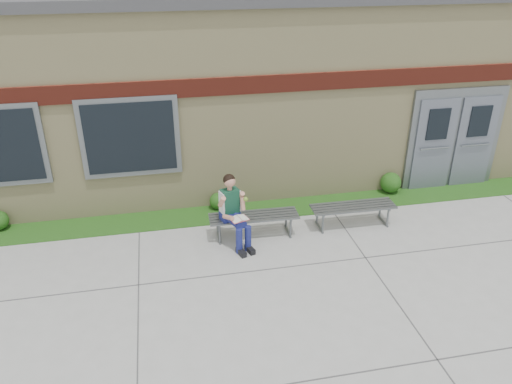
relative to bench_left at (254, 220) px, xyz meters
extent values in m
plane|color=#9E9E99|center=(0.82, -1.66, -0.34)|extent=(80.00, 80.00, 0.00)
cube|color=#214D14|center=(0.82, 0.94, -0.33)|extent=(16.00, 0.80, 0.02)
cube|color=beige|center=(0.82, 4.34, 1.66)|extent=(16.00, 6.00, 4.00)
cube|color=maroon|center=(0.82, 1.31, 2.26)|extent=(16.00, 0.06, 0.35)
cube|color=slate|center=(-2.18, 1.30, 1.36)|extent=(1.90, 0.08, 1.60)
cube|color=black|center=(-2.18, 1.26, 1.36)|extent=(1.70, 0.04, 1.40)
cube|color=slate|center=(4.82, 1.30, 0.81)|extent=(2.20, 0.08, 2.30)
cube|color=slate|center=(4.32, 1.25, 0.71)|extent=(0.92, 0.06, 2.10)
cube|color=slate|center=(5.32, 1.25, 0.71)|extent=(0.92, 0.06, 2.10)
cube|color=slate|center=(0.00, 0.00, 0.08)|extent=(1.71, 0.53, 0.03)
cube|color=slate|center=(-0.68, 0.00, -0.15)|extent=(0.06, 0.47, 0.39)
cube|color=slate|center=(0.68, 0.00, -0.15)|extent=(0.06, 0.47, 0.39)
cube|color=slate|center=(2.00, 0.00, 0.08)|extent=(1.68, 0.49, 0.03)
cube|color=slate|center=(1.33, 0.00, -0.15)|extent=(0.05, 0.47, 0.38)
cube|color=slate|center=(2.67, 0.00, -0.15)|extent=(0.05, 0.47, 0.38)
cube|color=navy|center=(-0.47, -0.05, 0.18)|extent=(0.40, 0.33, 0.16)
cube|color=#103E31|center=(-0.46, -0.07, 0.49)|extent=(0.37, 0.29, 0.46)
sphere|color=tan|center=(-0.46, -0.08, 0.89)|extent=(0.27, 0.27, 0.21)
sphere|color=black|center=(-0.46, -0.06, 0.91)|extent=(0.28, 0.28, 0.22)
cylinder|color=navy|center=(-0.47, -0.32, 0.20)|extent=(0.27, 0.45, 0.15)
cylinder|color=navy|center=(-0.30, -0.27, 0.20)|extent=(0.27, 0.45, 0.15)
cylinder|color=navy|center=(-0.38, -0.55, -0.09)|extent=(0.12, 0.12, 0.50)
cylinder|color=navy|center=(-0.21, -0.49, -0.09)|extent=(0.12, 0.12, 0.50)
cube|color=black|center=(-0.36, -0.61, -0.29)|extent=(0.18, 0.28, 0.10)
cube|color=black|center=(-0.18, -0.56, -0.29)|extent=(0.18, 0.28, 0.10)
cylinder|color=tan|center=(-0.62, -0.18, 0.55)|extent=(0.16, 0.24, 0.27)
cylinder|color=tan|center=(-0.26, -0.06, 0.55)|extent=(0.16, 0.24, 0.27)
cube|color=white|center=(-0.35, -0.41, 0.30)|extent=(0.36, 0.31, 0.02)
cube|color=#DB5259|center=(-0.35, -0.41, 0.29)|extent=(0.37, 0.32, 0.01)
sphere|color=#7AAB2D|center=(-0.19, -0.19, 0.56)|extent=(0.08, 0.08, 0.08)
sphere|color=#214D14|center=(-0.54, 1.19, -0.15)|extent=(0.35, 0.35, 0.35)
sphere|color=#214D14|center=(3.37, 1.19, -0.09)|extent=(0.46, 0.46, 0.46)
camera|label=1|loc=(-1.60, -8.10, 4.74)|focal=35.00mm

